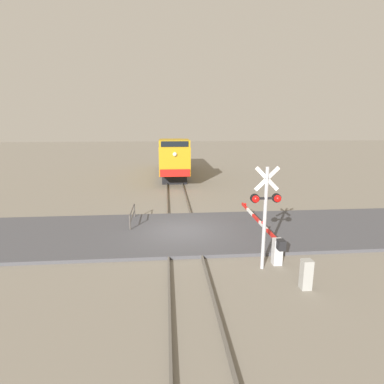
% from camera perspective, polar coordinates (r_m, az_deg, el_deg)
% --- Properties ---
extents(ground_plane, '(160.00, 160.00, 0.00)m').
position_cam_1_polar(ground_plane, '(16.01, -1.97, -7.80)').
color(ground_plane, gray).
extents(rail_track_left, '(0.08, 80.00, 0.15)m').
position_cam_1_polar(rail_track_left, '(15.97, -4.56, -7.61)').
color(rail_track_left, '#59544C').
rests_on(rail_track_left, ground_plane).
extents(rail_track_right, '(0.08, 80.00, 0.15)m').
position_cam_1_polar(rail_track_right, '(16.03, 0.62, -7.48)').
color(rail_track_right, '#59544C').
rests_on(rail_track_right, ground_plane).
extents(road_surface, '(36.00, 6.22, 0.15)m').
position_cam_1_polar(road_surface, '(15.98, -1.97, -7.55)').
color(road_surface, '#47474C').
rests_on(road_surface, ground_plane).
extents(locomotive, '(2.76, 15.16, 4.19)m').
position_cam_1_polar(locomotive, '(33.45, -3.62, 6.92)').
color(locomotive, black).
rests_on(locomotive, ground_plane).
extents(crossing_signal, '(1.18, 0.33, 4.11)m').
position_cam_1_polar(crossing_signal, '(11.80, 13.73, -2.72)').
color(crossing_signal, '#ADADB2').
rests_on(crossing_signal, ground_plane).
extents(crossing_gate, '(0.36, 6.36, 1.20)m').
position_cam_1_polar(crossing_gate, '(13.71, 14.52, -8.49)').
color(crossing_gate, silver).
rests_on(crossing_gate, ground_plane).
extents(utility_cabinet, '(0.35, 0.34, 1.08)m').
position_cam_1_polar(utility_cabinet, '(11.55, 20.77, -14.35)').
color(utility_cabinet, '#999993').
rests_on(utility_cabinet, ground_plane).
extents(guard_railing, '(0.08, 2.35, 0.95)m').
position_cam_1_polar(guard_railing, '(17.34, -11.23, -4.26)').
color(guard_railing, '#4C4742').
rests_on(guard_railing, ground_plane).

